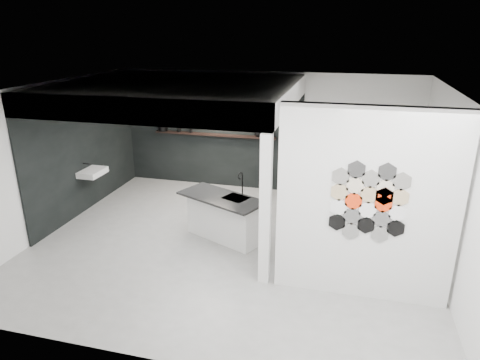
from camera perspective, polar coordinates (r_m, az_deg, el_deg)
name	(u,v)px	position (r m, az deg, el deg)	size (l,w,h in m)	color
floor	(231,244)	(7.89, -1.26, -8.58)	(7.00, 6.00, 0.01)	gray
partition_panel	(366,207)	(6.15, 16.40, -3.42)	(2.45, 0.15, 2.80)	silver
bay_clad_back	(212,139)	(10.49, -3.79, 5.54)	(4.40, 0.04, 2.35)	black
bay_clad_left	(87,154)	(9.72, -19.78, 3.26)	(0.04, 4.00, 2.35)	black
bulkhead	(178,93)	(8.41, -8.24, 11.42)	(4.40, 4.00, 0.40)	silver
corner_column	(265,211)	(6.32, 3.39, -4.18)	(0.16, 0.16, 2.35)	silver
fascia_beam	(129,111)	(6.70, -14.53, 8.92)	(4.40, 0.16, 0.40)	silver
wall_basin	(93,172)	(9.52, -19.06, 0.97)	(0.40, 0.60, 0.12)	silver
display_shelf	(214,135)	(10.33, -3.45, 6.04)	(3.00, 0.15, 0.04)	black
kitchen_island	(224,216)	(7.93, -2.11, -4.86)	(1.76, 1.31, 1.30)	silver
stockpot	(163,127)	(10.78, -10.25, 6.94)	(0.22, 0.22, 0.18)	black
kettle	(258,133)	(10.03, 2.47, 6.28)	(0.20, 0.20, 0.17)	black
glass_bowl	(268,135)	(10.00, 3.71, 6.02)	(0.16, 0.16, 0.11)	gray
glass_vase	(270,134)	(9.98, 3.98, 6.10)	(0.11, 0.11, 0.15)	gray
bottle_dark	(191,129)	(10.50, -6.57, 6.75)	(0.06, 0.06, 0.17)	black
utensil_cup	(179,130)	(10.62, -8.14, 6.67)	(0.09, 0.09, 0.11)	black
hex_tile_cluster	(369,202)	(6.03, 16.82, -2.84)	(1.04, 0.02, 1.16)	black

